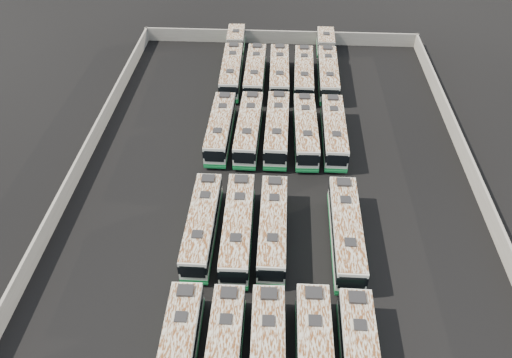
# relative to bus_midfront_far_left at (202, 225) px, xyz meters

# --- Properties ---
(ground) EXTENTS (140.00, 140.00, 0.00)m
(ground) POSITION_rel_bus_midfront_far_left_xyz_m (6.82, 8.05, -1.78)
(ground) COLOR black
(ground) RESTS_ON ground
(perimeter_wall) EXTENTS (45.20, 73.20, 2.20)m
(perimeter_wall) POSITION_rel_bus_midfront_far_left_xyz_m (6.82, 8.05, -0.68)
(perimeter_wall) COLOR slate
(perimeter_wall) RESTS_ON ground
(bus_midfront_far_left) EXTENTS (2.63, 12.38, 3.49)m
(bus_midfront_far_left) POSITION_rel_bus_midfront_far_left_xyz_m (0.00, 0.00, 0.00)
(bus_midfront_far_left) COLOR silver
(bus_midfront_far_left) RESTS_ON ground
(bus_midfront_left) EXTENTS (2.89, 12.84, 3.61)m
(bus_midfront_left) POSITION_rel_bus_midfront_far_left_xyz_m (3.54, -0.23, 0.06)
(bus_midfront_left) COLOR silver
(bus_midfront_left) RESTS_ON ground
(bus_midfront_center) EXTENTS (2.64, 12.42, 3.50)m
(bus_midfront_center) POSITION_rel_bus_midfront_far_left_xyz_m (6.94, -0.02, 0.01)
(bus_midfront_center) COLOR silver
(bus_midfront_center) RESTS_ON ground
(bus_midfront_far_right) EXTENTS (2.79, 12.95, 3.65)m
(bus_midfront_far_right) POSITION_rel_bus_midfront_far_left_xyz_m (14.01, -0.23, 0.08)
(bus_midfront_far_right) COLOR silver
(bus_midfront_far_right) RESTS_ON ground
(bus_midback_far_left) EXTENTS (2.72, 12.41, 3.49)m
(bus_midback_far_left) POSITION_rel_bus_midfront_far_left_xyz_m (-0.03, 16.62, 0.00)
(bus_midback_far_left) COLOR silver
(bus_midback_far_left) RESTS_ON ground
(bus_midback_left) EXTENTS (2.97, 12.80, 3.59)m
(bus_midback_left) POSITION_rel_bus_midfront_far_left_xyz_m (3.47, 16.64, 0.05)
(bus_midback_left) COLOR silver
(bus_midback_left) RESTS_ON ground
(bus_midback_center) EXTENTS (2.90, 12.94, 3.64)m
(bus_midback_center) POSITION_rel_bus_midfront_far_left_xyz_m (6.95, 16.78, 0.08)
(bus_midback_center) COLOR silver
(bus_midback_center) RESTS_ON ground
(bus_midback_right) EXTENTS (2.98, 12.73, 3.57)m
(bus_midback_right) POSITION_rel_bus_midfront_far_left_xyz_m (10.45, 16.60, 0.04)
(bus_midback_right) COLOR silver
(bus_midback_right) RESTS_ON ground
(bus_midback_far_right) EXTENTS (2.73, 12.53, 3.53)m
(bus_midback_far_right) POSITION_rel_bus_midfront_far_left_xyz_m (13.91, 16.68, 0.02)
(bus_midback_far_right) COLOR silver
(bus_midback_far_right) RESTS_ON ground
(bus_back_far_left) EXTENTS (3.14, 19.72, 3.57)m
(bus_back_far_left) POSITION_rel_bus_midfront_far_left_xyz_m (-0.07, 34.33, 0.04)
(bus_back_far_left) COLOR silver
(bus_back_far_left) RESTS_ON ground
(bus_back_left) EXTENTS (2.69, 12.69, 3.58)m
(bus_back_left) POSITION_rel_bus_midfront_far_left_xyz_m (3.46, 30.82, 0.04)
(bus_back_left) COLOR silver
(bus_back_left) RESTS_ON ground
(bus_back_center) EXTENTS (2.89, 12.76, 3.59)m
(bus_back_center) POSITION_rel_bus_midfront_far_left_xyz_m (6.95, 30.79, 0.05)
(bus_back_center) COLOR silver
(bus_back_center) RESTS_ON ground
(bus_back_right) EXTENTS (2.86, 12.65, 3.56)m
(bus_back_right) POSITION_rel_bus_midfront_far_left_xyz_m (10.46, 30.74, 0.03)
(bus_back_right) COLOR silver
(bus_back_right) RESTS_ON ground
(bus_back_far_right) EXTENTS (2.94, 19.48, 3.53)m
(bus_back_far_right) POSITION_rel_bus_midfront_far_left_xyz_m (14.02, 34.25, 0.02)
(bus_back_far_right) COLOR silver
(bus_back_far_right) RESTS_ON ground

